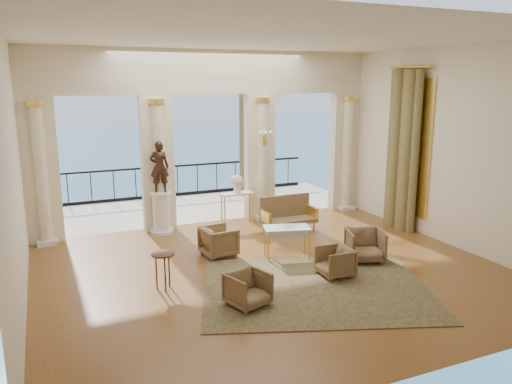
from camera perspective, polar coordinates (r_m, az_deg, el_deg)
name	(u,v)px	position (r m, az deg, el deg)	size (l,w,h in m)	color
floor	(273,272)	(10.09, 1.99, -9.10)	(9.00, 9.00, 0.00)	#4C2A14
room_walls	(303,133)	(8.43, 5.41, 6.75)	(9.00, 9.00, 9.00)	#F5E8CD
arcade	(210,126)	(12.98, -5.23, 7.47)	(9.00, 0.56, 4.50)	beige
terrace	(192,208)	(15.30, -7.37, -1.83)	(10.00, 3.60, 0.10)	#C1B79E
balustrade	(178,184)	(16.70, -8.95, 0.96)	(9.00, 0.06, 1.03)	black
palm_tree	(242,69)	(16.23, -1.61, 13.85)	(2.00, 2.00, 4.50)	#4C3823
sea	(76,157)	(69.27, -19.89, 3.74)	(160.00, 160.00, 0.00)	teal
curtain	(402,151)	(13.10, 16.37, 4.57)	(0.33, 1.40, 4.09)	brown
window_frame	(408,147)	(13.21, 17.02, 4.95)	(0.04, 1.60, 3.40)	#EAC04D
wall_sconce	(265,139)	(13.24, 1.02, 6.07)	(0.30, 0.11, 0.33)	#EAC04D
rug	(316,288)	(9.38, 6.84, -10.87)	(4.07, 3.17, 0.02)	#282C14
armchair_a	(248,288)	(8.55, -0.94, -10.86)	(0.63, 0.59, 0.65)	#45381E
armchair_b	(365,244)	(10.81, 12.36, -5.79)	(0.73, 0.68, 0.75)	#45381E
armchair_c	(335,260)	(9.90, 9.04, -7.74)	(0.61, 0.57, 0.63)	#45381E
armchair_d	(219,240)	(10.90, -4.28, -5.48)	(0.69, 0.65, 0.71)	#45381E
settee	(287,214)	(12.58, 3.61, -2.55)	(1.38, 0.60, 0.91)	#45381E
game_table	(287,230)	(10.74, 3.56, -4.38)	(1.08, 0.77, 0.67)	#A8BDCF
pedestal	(161,213)	(12.66, -10.77, -2.40)	(0.57, 0.57, 1.05)	silver
statue	(159,167)	(12.41, -10.99, 2.84)	(0.46, 0.30, 1.26)	#321F16
console_table	(237,198)	(13.19, -2.16, -0.69)	(0.91, 0.40, 0.85)	silver
urn	(237,183)	(13.10, -2.18, 1.07)	(0.36, 0.36, 0.47)	silver
side_table	(163,258)	(9.24, -10.59, -7.47)	(0.42, 0.42, 0.69)	black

